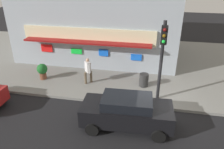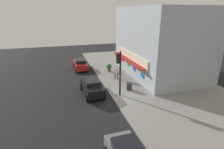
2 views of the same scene
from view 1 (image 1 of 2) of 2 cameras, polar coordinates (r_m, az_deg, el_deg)
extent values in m
plane|color=black|center=(12.52, 12.34, -8.97)|extent=(62.40, 62.40, 0.00)
cube|color=gray|center=(18.08, 12.31, 2.74)|extent=(41.60, 12.72, 0.17)
cube|color=#9EA8B2|center=(19.20, -2.99, 18.41)|extent=(12.62, 7.97, 8.70)
cube|color=beige|center=(15.71, -6.39, 10.06)|extent=(9.59, 0.16, 1.08)
cube|color=maroon|center=(15.49, -6.70, 8.43)|extent=(9.08, 0.90, 0.12)
cube|color=red|center=(17.29, -16.65, 6.61)|extent=(0.88, 0.08, 0.57)
cube|color=#19E53F|center=(16.39, -9.26, 6.00)|extent=(0.82, 0.08, 0.38)
cube|color=blue|center=(15.81, -2.22, 5.71)|extent=(0.70, 0.08, 0.50)
cube|color=blue|center=(15.54, 6.35, 4.49)|extent=(0.76, 0.08, 0.45)
cylinder|color=black|center=(12.14, 12.67, 3.05)|extent=(0.18, 0.18, 4.55)
cube|color=black|center=(11.39, 13.47, 10.00)|extent=(0.32, 0.28, 0.95)
sphere|color=maroon|center=(11.17, 13.65, 11.27)|extent=(0.18, 0.18, 0.18)
sphere|color=brown|center=(11.24, 13.49, 9.79)|extent=(0.18, 0.18, 0.18)
sphere|color=#1ED83F|center=(11.33, 13.33, 8.34)|extent=(0.18, 0.18, 0.18)
cylinder|color=#2D2D2D|center=(14.17, 8.31, -1.43)|extent=(0.59, 0.59, 0.84)
cylinder|color=brown|center=(14.42, -6.93, -0.90)|extent=(0.23, 0.23, 0.80)
cylinder|color=brown|center=(14.56, -5.49, -0.55)|extent=(0.23, 0.23, 0.80)
cube|color=silver|center=(14.17, -6.35, 1.97)|extent=(0.49, 0.51, 0.69)
sphere|color=tan|center=(13.98, -6.44, 3.78)|extent=(0.22, 0.22, 0.22)
cylinder|color=silver|center=(13.97, -5.91, 1.47)|extent=(0.14, 0.14, 0.62)
cylinder|color=silver|center=(14.40, -6.76, 2.20)|extent=(0.14, 0.14, 0.62)
cylinder|color=brown|center=(15.75, -17.55, -0.31)|extent=(0.45, 0.45, 0.44)
sphere|color=#1E6628|center=(15.53, -17.80, 1.40)|extent=(0.71, 0.71, 0.71)
cube|color=black|center=(10.70, 3.84, -10.04)|extent=(4.41, 1.95, 0.89)
cube|color=black|center=(10.32, 3.95, -7.03)|extent=(2.41, 1.58, 0.45)
cylinder|color=black|center=(11.70, 11.68, -9.74)|extent=(0.65, 0.25, 0.64)
cylinder|color=black|center=(10.32, 12.06, -15.41)|extent=(0.65, 0.25, 0.64)
cylinder|color=black|center=(11.84, -3.27, -8.67)|extent=(0.65, 0.25, 0.64)
cylinder|color=black|center=(10.48, -5.21, -14.07)|extent=(0.65, 0.25, 0.64)
cylinder|color=black|center=(14.31, -26.99, -5.19)|extent=(0.64, 0.22, 0.64)
camera|label=2|loc=(17.49, 85.25, 7.05)|focal=29.25mm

